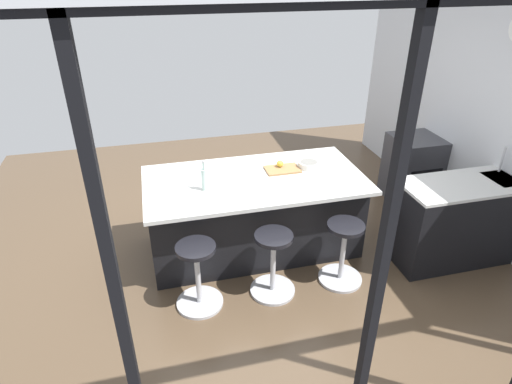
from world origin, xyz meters
TOP-DOWN VIEW (x-y plane):
  - ground_plane at (0.00, 0.00)m, footprint 6.83×6.83m
  - window_panel_rear at (0.00, 2.48)m, footprint 5.25×0.12m
  - interior_partition_left at (-2.63, 0.00)m, footprint 0.15×4.96m
  - sink_cabinet at (-2.28, 0.73)m, footprint 1.86×0.60m
  - oven_range at (-2.28, -0.55)m, footprint 0.60×0.61m
  - kitchen_island at (0.04, 0.06)m, footprint 2.26×1.17m
  - stool_by_window at (-0.68, 0.82)m, footprint 0.44×0.44m
  - stool_middle at (0.04, 0.82)m, footprint 0.44×0.44m
  - stool_near_camera at (0.75, 0.82)m, footprint 0.44×0.44m
  - cutting_board at (-0.30, -0.01)m, footprint 0.36×0.24m
  - apple_yellow at (-0.28, -0.06)m, footprint 0.07×0.07m
  - water_bottle at (0.56, 0.23)m, footprint 0.06×0.06m
  - fruit_bowl at (-0.59, 0.00)m, footprint 0.22×0.22m

SIDE VIEW (x-z plane):
  - ground_plane at x=0.00m, z-range 0.00..0.00m
  - stool_by_window at x=-0.68m, z-range -0.02..0.65m
  - stool_middle at x=0.04m, z-range -0.02..0.65m
  - stool_near_camera at x=0.75m, z-range -0.02..0.65m
  - oven_range at x=-2.28m, z-range 0.00..0.87m
  - kitchen_island at x=0.04m, z-range 0.00..0.90m
  - sink_cabinet at x=-2.28m, z-range -0.13..1.04m
  - cutting_board at x=-0.30m, z-range 0.89..0.91m
  - fruit_bowl at x=-0.59m, z-range 0.90..0.97m
  - apple_yellow at x=-0.28m, z-range 0.91..0.98m
  - water_bottle at x=0.56m, z-range 0.86..1.17m
  - window_panel_rear at x=0.00m, z-range -0.11..2.73m
  - interior_partition_left at x=-2.63m, z-range 0.00..2.84m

